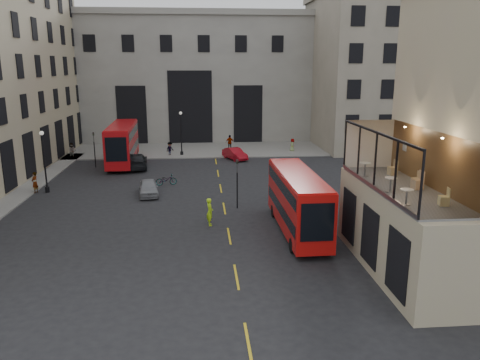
{
  "coord_description": "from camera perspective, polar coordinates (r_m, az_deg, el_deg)",
  "views": [
    {
      "loc": [
        -3.73,
        -22.29,
        10.69
      ],
      "look_at": [
        -1.05,
        8.85,
        3.0
      ],
      "focal_mm": 35.0,
      "sensor_mm": 36.0,
      "label": 1
    }
  ],
  "objects": [
    {
      "name": "pedestrian_b",
      "position": [
        57.08,
        -8.53,
        3.75
      ],
      "size": [
        1.22,
        1.26,
        1.72
      ],
      "primitive_type": "imported",
      "rotation": [
        0.0,
        0.0,
        0.84
      ],
      "color": "gray",
      "rests_on": "ground"
    },
    {
      "name": "pedestrian_a",
      "position": [
        58.06,
        -19.77,
        3.35
      ],
      "size": [
        1.08,
        0.94,
        1.91
      ],
      "primitive_type": "imported",
      "rotation": [
        0.0,
        0.0,
        0.26
      ],
      "color": "gray",
      "rests_on": "ground"
    },
    {
      "name": "ground",
      "position": [
        25.0,
        4.23,
        -11.53
      ],
      "size": [
        140.0,
        140.0,
        0.0
      ],
      "primitive_type": "plane",
      "color": "black",
      "rests_on": "ground"
    },
    {
      "name": "pedestrian_c",
      "position": [
        60.59,
        -1.24,
        4.59
      ],
      "size": [
        1.15,
        0.49,
        1.96
      ],
      "primitive_type": "imported",
      "rotation": [
        0.0,
        0.0,
        3.13
      ],
      "color": "gray",
      "rests_on": "ground"
    },
    {
      "name": "host_building_main",
      "position": [
        26.32,
        26.61,
        6.04
      ],
      "size": [
        7.26,
        11.4,
        15.1
      ],
      "color": "tan",
      "rests_on": "ground"
    },
    {
      "name": "car_c",
      "position": [
        50.91,
        -12.5,
        2.27
      ],
      "size": [
        2.77,
        5.6,
        1.57
      ],
      "primitive_type": "imported",
      "rotation": [
        0.0,
        0.0,
        3.25
      ],
      "color": "black",
      "rests_on": "ground"
    },
    {
      "name": "cafe_floor",
      "position": [
        25.28,
        19.13,
        -1.01
      ],
      "size": [
        3.0,
        10.0,
        0.1
      ],
      "primitive_type": "cube",
      "color": "slate",
      "rests_on": "host_frontage"
    },
    {
      "name": "cafe_table_mid",
      "position": [
        24.12,
        17.89,
        -0.28
      ],
      "size": [
        0.59,
        0.59,
        0.74
      ],
      "color": "silver",
      "rests_on": "cafe_floor"
    },
    {
      "name": "building_right",
      "position": [
        66.63,
        16.39,
        13.02
      ],
      "size": [
        16.6,
        18.6,
        20.0
      ],
      "color": "#9E917F",
      "rests_on": "ground"
    },
    {
      "name": "pedestrian_d",
      "position": [
        59.76,
        6.4,
        4.24
      ],
      "size": [
        0.87,
        0.98,
        1.67
      ],
      "primitive_type": "imported",
      "rotation": [
        0.0,
        0.0,
        2.1
      ],
      "color": "gray",
      "rests_on": "ground"
    },
    {
      "name": "gateway",
      "position": [
        70.31,
        -6.09,
        12.68
      ],
      "size": [
        35.0,
        10.6,
        18.0
      ],
      "color": "#9C9A91",
      "rests_on": "ground"
    },
    {
      "name": "traffic_light_far",
      "position": [
        52.2,
        -17.36,
        4.08
      ],
      "size": [
        0.16,
        0.2,
        3.8
      ],
      "color": "black",
      "rests_on": "ground"
    },
    {
      "name": "cafe_chair_d",
      "position": [
        28.01,
        18.1,
        1.12
      ],
      "size": [
        0.5,
        0.5,
        0.86
      ],
      "color": "tan",
      "rests_on": "cafe_floor"
    },
    {
      "name": "street_lamp_b",
      "position": [
        56.95,
        -7.17,
        5.34
      ],
      "size": [
        0.36,
        0.36,
        5.33
      ],
      "color": "black",
      "rests_on": "ground"
    },
    {
      "name": "car_b",
      "position": [
        54.44,
        -0.63,
        3.21
      ],
      "size": [
        2.93,
        4.27,
        1.33
      ],
      "primitive_type": "imported",
      "rotation": [
        0.0,
        0.0,
        0.42
      ],
      "color": "maroon",
      "rests_on": "ground"
    },
    {
      "name": "cafe_chair_b",
      "position": [
        25.92,
        20.67,
        -0.14
      ],
      "size": [
        0.42,
        0.42,
        0.76
      ],
      "color": "tan",
      "rests_on": "cafe_floor"
    },
    {
      "name": "cafe_table_far",
      "position": [
        27.19,
        15.0,
        1.52
      ],
      "size": [
        0.62,
        0.62,
        0.78
      ],
      "color": "beige",
      "rests_on": "cafe_floor"
    },
    {
      "name": "host_frontage",
      "position": [
        25.94,
        18.73,
        -5.93
      ],
      "size": [
        3.0,
        11.0,
        4.5
      ],
      "primitive_type": "cube",
      "color": "tan",
      "rests_on": "ground"
    },
    {
      "name": "cyclist",
      "position": [
        32.04,
        -3.7,
        -3.89
      ],
      "size": [
        0.55,
        0.75,
        1.92
      ],
      "primitive_type": "imported",
      "rotation": [
        0.0,
        0.0,
        1.7
      ],
      "color": "#B5F019",
      "rests_on": "ground"
    },
    {
      "name": "bus_near",
      "position": [
        30.59,
        7.04,
        -2.34
      ],
      "size": [
        2.4,
        9.97,
        3.97
      ],
      "color": "red",
      "rests_on": "ground"
    },
    {
      "name": "street_lamp_a",
      "position": [
        43.23,
        -22.69,
        1.68
      ],
      "size": [
        0.36,
        0.36,
        5.33
      ],
      "color": "black",
      "rests_on": "ground"
    },
    {
      "name": "traffic_light_near",
      "position": [
        35.38,
        -0.35,
        0.31
      ],
      "size": [
        0.16,
        0.2,
        3.8
      ],
      "color": "black",
      "rests_on": "ground"
    },
    {
      "name": "pavement_far",
      "position": [
        61.27,
        -6.97,
        3.72
      ],
      "size": [
        40.0,
        12.0,
        0.12
      ],
      "primitive_type": "cube",
      "color": "slate",
      "rests_on": "ground"
    },
    {
      "name": "cafe_chair_a",
      "position": [
        22.71,
        23.61,
        -2.27
      ],
      "size": [
        0.46,
        0.46,
        0.81
      ],
      "color": "#DEC780",
      "rests_on": "cafe_floor"
    },
    {
      "name": "cafe_table_near",
      "position": [
        22.15,
        19.65,
        -1.67
      ],
      "size": [
        0.58,
        0.58,
        0.72
      ],
      "color": "beige",
      "rests_on": "cafe_floor"
    },
    {
      "name": "pedestrian_e",
      "position": [
        43.73,
        -23.74,
        -0.28
      ],
      "size": [
        0.6,
        0.76,
        1.84
      ],
      "primitive_type": "imported",
      "rotation": [
        0.0,
        0.0,
        4.45
      ],
      "color": "gray",
      "rests_on": "ground"
    },
    {
      "name": "bus_far",
      "position": [
        53.19,
        -14.13,
        4.53
      ],
      "size": [
        3.03,
        11.18,
        4.42
      ],
      "color": "#B10C10",
      "rests_on": "ground"
    },
    {
      "name": "bicycle",
      "position": [
        43.25,
        -8.98,
        0.02
      ],
      "size": [
        2.01,
        1.09,
        1.0
      ],
      "primitive_type": "imported",
      "rotation": [
        0.0,
        0.0,
        1.81
      ],
      "color": "gray",
      "rests_on": "ground"
    },
    {
      "name": "car_a",
      "position": [
        40.15,
        -11.11,
        -0.91
      ],
      "size": [
        2.08,
        4.06,
        1.33
      ],
      "primitive_type": "imported",
      "rotation": [
        0.0,
        0.0,
        0.14
      ],
      "color": "gray",
      "rests_on": "ground"
    },
    {
      "name": "cafe_chair_c",
      "position": [
        25.22,
        20.83,
        -0.4
      ],
      "size": [
        0.51,
        0.51,
        0.94
      ],
      "color": "tan",
      "rests_on": "cafe_floor"
    }
  ]
}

